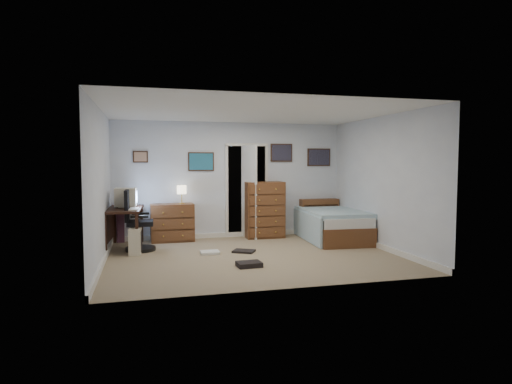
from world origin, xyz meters
TOP-DOWN VIEW (x-y plane):
  - floor at (0.00, 0.00)m, footprint 5.00×4.00m
  - computer_desk at (-2.29, 1.25)m, footprint 0.69×1.37m
  - crt_monitor at (-2.18, 1.40)m, footprint 0.42×0.39m
  - keyboard at (-2.02, 0.90)m, footprint 0.18×0.42m
  - pc_tower at (-2.00, 0.70)m, footprint 0.23×0.44m
  - office_chair at (-1.98, 0.97)m, footprint 0.56×0.57m
  - media_stack at (-2.32, 1.93)m, footprint 0.15×0.15m
  - low_dresser at (-1.28, 1.77)m, footprint 0.89×0.47m
  - table_lamp at (-1.08, 1.77)m, footprint 0.20×0.20m
  - doorway at (0.35, 2.27)m, footprint 0.96×1.12m
  - tall_dresser at (0.69, 1.75)m, footprint 0.84×0.50m
  - headboard_bookcase at (2.03, 1.86)m, footprint 0.89×0.24m
  - bed at (1.98, 1.19)m, footprint 1.26×2.20m
  - wall_posters at (0.57, 1.98)m, footprint 4.38×0.04m
  - floor_clutter at (-0.33, -0.18)m, footprint 1.02×1.44m

SIDE VIEW (x-z plane):
  - floor at x=0.00m, z-range -0.02..0.00m
  - floor_clutter at x=-0.33m, z-range -0.01..0.07m
  - pc_tower at x=-2.00m, z-range 0.00..0.46m
  - bed at x=1.98m, z-range -0.02..0.68m
  - media_stack at x=-2.32m, z-range 0.00..0.75m
  - low_dresser at x=-1.28m, z-range 0.00..0.78m
  - headboard_bookcase at x=2.03m, z-range 0.02..0.82m
  - office_chair at x=-1.98m, z-range -0.13..1.00m
  - computer_desk at x=-2.29m, z-range 0.21..0.98m
  - tall_dresser at x=0.69m, z-range 0.00..1.21m
  - keyboard at x=-2.02m, z-range 0.77..0.80m
  - crt_monitor at x=-2.18m, z-range 0.78..1.15m
  - doorway at x=0.35m, z-range -0.02..2.03m
  - table_lamp at x=-1.08m, z-range 0.87..1.25m
  - wall_posters at x=0.57m, z-range 1.45..2.05m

